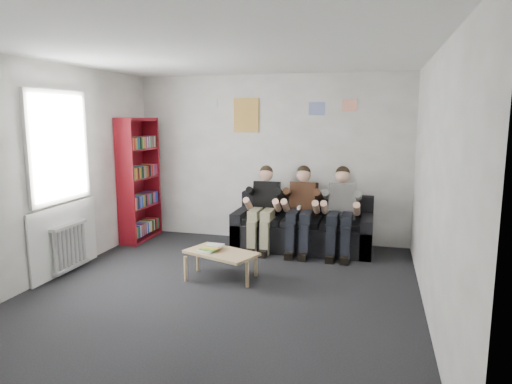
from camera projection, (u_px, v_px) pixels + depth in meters
room_shell at (219, 178)px, 5.07m from camera, size 5.00×5.00×5.00m
sofa at (303, 230)px, 7.08m from camera, size 2.10×0.86×0.81m
bookshelf at (139, 180)px, 7.49m from camera, size 0.30×0.90×2.01m
coffee_table at (221, 255)px, 5.73m from camera, size 0.89×0.49×0.35m
game_cases at (211, 248)px, 5.76m from camera, size 0.28×0.26×0.07m
person_left at (263, 208)px, 6.99m from camera, size 0.39×0.84×1.28m
person_middle at (301, 210)px, 6.84m from camera, size 0.40×0.86×1.30m
person_right at (341, 212)px, 6.69m from camera, size 0.40×0.87×1.30m
radiator at (70, 246)px, 5.97m from camera, size 0.10×0.64×0.60m
window at (61, 195)px, 5.88m from camera, size 0.05×1.30×2.36m
poster_large at (246, 115)px, 7.42m from camera, size 0.42×0.01×0.55m
poster_blue at (317, 109)px, 7.12m from camera, size 0.25×0.01×0.20m
poster_pink at (350, 105)px, 6.98m from camera, size 0.22×0.01×0.18m
poster_sign at (211, 103)px, 7.54m from camera, size 0.20×0.01×0.14m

